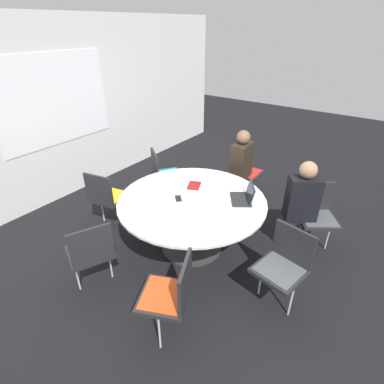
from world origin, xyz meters
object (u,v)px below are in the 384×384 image
chair_1 (243,168)px  chair_3 (106,195)px  chair_5 (171,292)px  chair_4 (91,250)px  chair_2 (163,172)px  spiral_notebook (194,186)px  person_1 (242,163)px  laptop (245,196)px  person_0 (302,202)px  chair_0 (317,212)px  chair_6 (284,263)px  cell_phone (178,198)px

chair_1 → chair_3: (-1.85, 1.10, 0.00)m
chair_1 → chair_5: same height
chair_4 → chair_3: bearing=65.9°
chair_1 → chair_2: bearing=-48.8°
chair_4 → spiral_notebook: (1.44, -0.27, 0.21)m
person_1 → laptop: person_1 is taller
person_0 → person_1: bearing=-62.4°
chair_0 → chair_6: (-1.11, 0.00, 0.00)m
chair_6 → chair_1: bearing=-40.9°
chair_4 → chair_6: size_ratio=1.00×
chair_0 → spiral_notebook: bearing=-9.7°
cell_phone → spiral_notebook: bearing=4.4°
chair_1 → chair_4: 2.72m
laptop → chair_2: bearing=-136.5°
chair_6 → person_1: size_ratio=0.71×
cell_phone → chair_5: bearing=-145.0°
chair_2 → chair_4: 1.93m
person_0 → cell_phone: 1.46m
chair_2 → spiral_notebook: size_ratio=3.44×
chair_0 → laptop: (-0.58, 0.72, 0.25)m
cell_phone → chair_4: bearing=164.4°
chair_0 → chair_2: bearing=-28.3°
chair_0 → person_1: (0.37, 1.24, 0.19)m
chair_4 → chair_5: size_ratio=1.00×
cell_phone → chair_1: bearing=-1.5°
chair_5 → person_1: person_1 is taller
person_0 → chair_1: bearing=-69.2°
chair_5 → chair_4: bearing=69.0°
chair_4 → laptop: bearing=-8.2°
chair_4 → cell_phone: size_ratio=5.86×
person_0 → spiral_notebook: person_0 is taller
chair_0 → chair_6: same height
chair_1 → laptop: laptop is taller
chair_1 → person_0: (-0.81, -1.18, 0.19)m
chair_2 → laptop: (-0.33, -1.55, 0.25)m
chair_2 → chair_4: size_ratio=1.00×
person_0 → spiral_notebook: 1.33m
person_1 → cell_phone: bearing=-6.6°
chair_0 → cell_phone: size_ratio=5.86×
chair_4 → chair_2: bearing=42.0°
chair_2 → chair_4: same height
chair_3 → chair_6: 2.43m
chair_2 → person_0: size_ratio=0.71×
chair_2 → person_1: size_ratio=0.71×
chair_0 → person_1: 1.31m
chair_0 → chair_1: 1.46m
chair_3 → person_1: 2.01m
chair_3 → cell_phone: 1.10m
chair_2 → cell_phone: bearing=-4.0°
person_0 → laptop: size_ratio=2.94×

